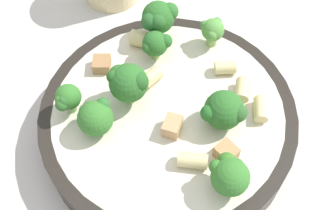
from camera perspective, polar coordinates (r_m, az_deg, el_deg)
The scene contains 19 objects.
ground_plane at distance 0.45m, azimuth 0.00°, elevation -3.50°, with size 2.00×2.00×0.00m, color beige.
pasta_bowl at distance 0.43m, azimuth 0.00°, elevation -1.97°, with size 0.25×0.25×0.04m.
broccoli_floret_0 at distance 0.44m, azimuth -1.64°, elevation 8.26°, with size 0.03×0.03×0.03m.
broccoli_floret_1 at distance 0.39m, azimuth 7.61°, elevation -0.74°, with size 0.04×0.04×0.04m.
broccoli_floret_2 at distance 0.39m, azimuth -9.79°, elevation -1.65°, with size 0.04×0.04×0.04m.
broccoli_floret_3 at distance 0.40m, azimuth -5.43°, elevation 3.11°, with size 0.04×0.04×0.05m.
broccoli_floret_4 at distance 0.36m, azimuth 8.33°, elevation -9.35°, with size 0.04×0.03×0.04m.
broccoli_floret_5 at distance 0.46m, azimuth -1.29°, elevation 11.71°, with size 0.04×0.04×0.04m.
broccoli_floret_6 at distance 0.46m, azimuth 6.06°, elevation 10.01°, with size 0.03×0.03×0.03m.
broccoli_floret_7 at distance 0.41m, azimuth -13.53°, elevation 0.87°, with size 0.02×0.03×0.03m.
rigatoni_0 at distance 0.43m, azimuth 10.03°, elevation 2.04°, with size 0.01×0.01×0.02m, color beige.
rigatoni_1 at distance 0.46m, azimuth -3.49°, elevation 8.87°, with size 0.02×0.02×0.03m, color beige.
rigatoni_2 at distance 0.38m, azimuth 3.34°, elevation -7.49°, with size 0.01×0.01×0.03m, color beige.
rigatoni_3 at distance 0.43m, azimuth -2.33°, elevation 3.73°, with size 0.01×0.01×0.02m, color beige.
rigatoni_4 at distance 0.42m, azimuth 12.44°, elevation -0.54°, with size 0.01×0.01×0.03m, color beige.
rigatoni_5 at distance 0.44m, azimuth 8.06°, elevation 4.78°, with size 0.01×0.01×0.02m, color beige.
chicken_chunk_0 at distance 0.45m, azimuth -8.97°, elevation 5.51°, with size 0.02×0.02×0.01m, color #A87A4C.
chicken_chunk_1 at distance 0.40m, azimuth 0.58°, elevation -2.89°, with size 0.02×0.02×0.02m, color tan.
chicken_chunk_2 at distance 0.39m, azimuth 7.89°, elevation -6.39°, with size 0.02×0.02×0.01m, color tan.
Camera 1 is at (-0.17, 0.14, 0.39)m, focal length 45.00 mm.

